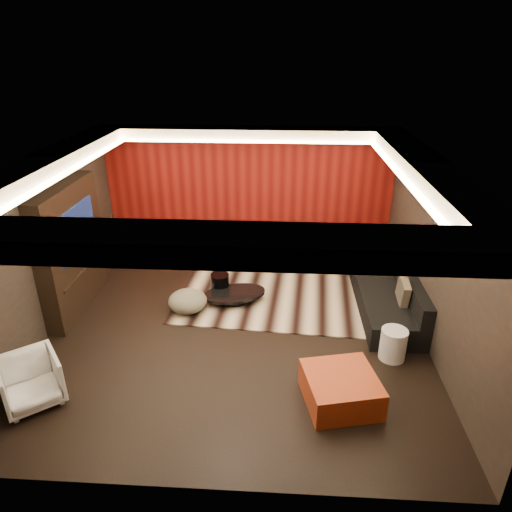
# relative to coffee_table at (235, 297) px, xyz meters

# --- Properties ---
(floor) EXTENTS (6.00, 6.00, 0.02)m
(floor) POSITION_rel_coffee_table_xyz_m (0.10, -0.84, -0.12)
(floor) COLOR black
(floor) RESTS_ON ground
(ceiling) EXTENTS (6.00, 6.00, 0.02)m
(ceiling) POSITION_rel_coffee_table_xyz_m (0.10, -0.84, 2.70)
(ceiling) COLOR silver
(ceiling) RESTS_ON ground
(wall_back) EXTENTS (6.00, 0.02, 2.80)m
(wall_back) POSITION_rel_coffee_table_xyz_m (0.10, 2.17, 1.29)
(wall_back) COLOR black
(wall_back) RESTS_ON ground
(wall_left) EXTENTS (0.02, 6.00, 2.80)m
(wall_left) POSITION_rel_coffee_table_xyz_m (-2.91, -0.84, 1.29)
(wall_left) COLOR black
(wall_left) RESTS_ON ground
(wall_right) EXTENTS (0.02, 6.00, 2.80)m
(wall_right) POSITION_rel_coffee_table_xyz_m (3.11, -0.84, 1.29)
(wall_right) COLOR black
(wall_right) RESTS_ON ground
(red_feature_wall) EXTENTS (5.98, 0.05, 2.78)m
(red_feature_wall) POSITION_rel_coffee_table_xyz_m (0.10, 2.13, 1.29)
(red_feature_wall) COLOR #6B0C0A
(red_feature_wall) RESTS_ON ground
(soffit_back) EXTENTS (6.00, 0.60, 0.22)m
(soffit_back) POSITION_rel_coffee_table_xyz_m (0.10, 1.86, 2.58)
(soffit_back) COLOR silver
(soffit_back) RESTS_ON ground
(soffit_front) EXTENTS (6.00, 0.60, 0.22)m
(soffit_front) POSITION_rel_coffee_table_xyz_m (0.10, -3.54, 2.58)
(soffit_front) COLOR silver
(soffit_front) RESTS_ON ground
(soffit_left) EXTENTS (0.60, 4.80, 0.22)m
(soffit_left) POSITION_rel_coffee_table_xyz_m (-2.60, -0.84, 2.58)
(soffit_left) COLOR silver
(soffit_left) RESTS_ON ground
(soffit_right) EXTENTS (0.60, 4.80, 0.22)m
(soffit_right) POSITION_rel_coffee_table_xyz_m (2.80, -0.84, 2.58)
(soffit_right) COLOR silver
(soffit_right) RESTS_ON ground
(cove_back) EXTENTS (4.80, 0.08, 0.04)m
(cove_back) POSITION_rel_coffee_table_xyz_m (0.10, 1.52, 2.49)
(cove_back) COLOR #FFD899
(cove_back) RESTS_ON ground
(cove_front) EXTENTS (4.80, 0.08, 0.04)m
(cove_front) POSITION_rel_coffee_table_xyz_m (0.10, -3.20, 2.49)
(cove_front) COLOR #FFD899
(cove_front) RESTS_ON ground
(cove_left) EXTENTS (0.08, 4.80, 0.04)m
(cove_left) POSITION_rel_coffee_table_xyz_m (-2.26, -0.84, 2.49)
(cove_left) COLOR #FFD899
(cove_left) RESTS_ON ground
(cove_right) EXTENTS (0.08, 4.80, 0.04)m
(cove_right) POSITION_rel_coffee_table_xyz_m (2.46, -0.84, 2.49)
(cove_right) COLOR #FFD899
(cove_right) RESTS_ON ground
(tv_surround) EXTENTS (0.30, 2.00, 2.20)m
(tv_surround) POSITION_rel_coffee_table_xyz_m (-2.75, -0.24, 0.99)
(tv_surround) COLOR black
(tv_surround) RESTS_ON ground
(tv_screen) EXTENTS (0.04, 1.30, 0.80)m
(tv_screen) POSITION_rel_coffee_table_xyz_m (-2.59, -0.24, 1.34)
(tv_screen) COLOR black
(tv_screen) RESTS_ON ground
(tv_shelf) EXTENTS (0.04, 1.60, 0.04)m
(tv_shelf) POSITION_rel_coffee_table_xyz_m (-2.59, -0.24, 0.59)
(tv_shelf) COLOR black
(tv_shelf) RESTS_ON ground
(rug) EXTENTS (4.20, 3.28, 0.02)m
(rug) POSITION_rel_coffee_table_xyz_m (0.97, 0.57, -0.10)
(rug) COLOR beige
(rug) RESTS_ON floor
(coffee_table) EXTENTS (1.43, 1.43, 0.19)m
(coffee_table) POSITION_rel_coffee_table_xyz_m (0.00, 0.00, 0.00)
(coffee_table) COLOR black
(coffee_table) RESTS_ON rug
(drum_stool) EXTENTS (0.44, 0.44, 0.40)m
(drum_stool) POSITION_rel_coffee_table_xyz_m (-0.30, 0.26, 0.11)
(drum_stool) COLOR black
(drum_stool) RESTS_ON rug
(striped_pouf) EXTENTS (0.81, 0.81, 0.37)m
(striped_pouf) POSITION_rel_coffee_table_xyz_m (-0.78, -0.35, 0.09)
(striped_pouf) COLOR beige
(striped_pouf) RESTS_ON rug
(white_side_table) EXTENTS (0.40, 0.40, 0.48)m
(white_side_table) POSITION_rel_coffee_table_xyz_m (2.50, -1.46, 0.13)
(white_side_table) COLOR silver
(white_side_table) RESTS_ON floor
(orange_ottoman) EXTENTS (1.08, 1.08, 0.40)m
(orange_ottoman) POSITION_rel_coffee_table_xyz_m (1.63, -2.43, 0.09)
(orange_ottoman) COLOR #A14314
(orange_ottoman) RESTS_ON floor
(armchair) EXTENTS (1.00, 1.00, 0.66)m
(armchair) POSITION_rel_coffee_table_xyz_m (-2.36, -2.67, 0.21)
(armchair) COLOR white
(armchair) RESTS_ON floor
(sectional_sofa) EXTENTS (3.65, 3.50, 0.75)m
(sectional_sofa) POSITION_rel_coffee_table_xyz_m (1.83, 1.03, 0.15)
(sectional_sofa) COLOR black
(sectional_sofa) RESTS_ON floor
(throw_pillows) EXTENTS (3.14, 2.79, 0.50)m
(throw_pillows) POSITION_rel_coffee_table_xyz_m (2.01, 0.86, 0.51)
(throw_pillows) COLOR tan
(throw_pillows) RESTS_ON sectional_sofa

